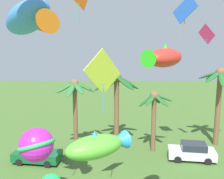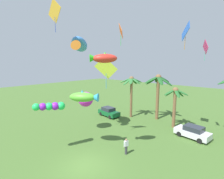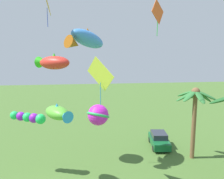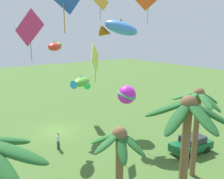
{
  "view_description": "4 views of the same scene",
  "coord_description": "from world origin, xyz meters",
  "views": [
    {
      "loc": [
        -1.43,
        -8.37,
        9.78
      ],
      "look_at": [
        -1.5,
        6.0,
        7.22
      ],
      "focal_mm": 40.69,
      "sensor_mm": 36.0,
      "label": 1
    },
    {
      "loc": [
        10.82,
        -8.4,
        8.84
      ],
      "look_at": [
        -0.71,
        4.42,
        6.13
      ],
      "focal_mm": 26.88,
      "sensor_mm": 36.0,
      "label": 2
    },
    {
      "loc": [
        13.91,
        3.6,
        9.72
      ],
      "look_at": [
        -1.55,
        5.64,
        7.26
      ],
      "focal_mm": 35.74,
      "sensor_mm": 36.0,
      "label": 3
    },
    {
      "loc": [
        9.18,
        22.76,
        10.24
      ],
      "look_at": [
        -2.98,
        6.06,
        5.44
      ],
      "focal_mm": 37.14,
      "sensor_mm": 36.0,
      "label": 4
    }
  ],
  "objects": [
    {
      "name": "kite_diamond_0",
      "position": [
        5.93,
        12.1,
        10.56
      ],
      "size": [
        0.88,
        1.41,
        2.28
      ],
      "color": "#C92B60"
    },
    {
      "name": "kite_diamond_8",
      "position": [
        -1.97,
        4.84,
        8.3
      ],
      "size": [
        1.89,
        1.78,
        3.53
      ],
      "color": "#E0F142"
    },
    {
      "name": "palm_tree_1",
      "position": [
        -1.12,
        15.61,
        5.52
      ],
      "size": [
        4.45,
        4.64,
        7.17
      ],
      "color": "brown",
      "rests_on": "ground"
    },
    {
      "name": "kite_fish_9",
      "position": [
        -5.37,
        3.9,
        10.98
      ],
      "size": [
        3.72,
        3.95,
        2.21
      ],
      "color": "#428BE2"
    },
    {
      "name": "parked_car_1",
      "position": [
        -7.83,
        11.52,
        0.75
      ],
      "size": [
        4.09,
        2.21,
        1.51
      ],
      "color": "#145B2D",
      "rests_on": "ground"
    },
    {
      "name": "palm_tree_0",
      "position": [
        8.68,
        15.45,
        5.74
      ],
      "size": [
        3.93,
        3.84,
        7.64
      ],
      "color": "brown",
      "rests_on": "ground"
    },
    {
      "name": "kite_diamond_7",
      "position": [
        3.95,
        11.47,
        12.33
      ],
      "size": [
        1.44,
        1.77,
        3.09
      ],
      "color": "blue"
    },
    {
      "name": "palm_tree_3",
      "position": [
        -4.86,
        13.72,
        5.21
      ],
      "size": [
        3.62,
        3.53,
        6.77
      ],
      "color": "brown",
      "rests_on": "ground"
    },
    {
      "name": "palm_tree_2",
      "position": [
        2.28,
        13.94,
        4.15
      ],
      "size": [
        3.19,
        3.13,
        5.65
      ],
      "color": "brown",
      "rests_on": "ground"
    },
    {
      "name": "kite_fish_5",
      "position": [
        0.58,
        1.88,
        9.26
      ],
      "size": [
        2.18,
        2.4,
        0.97
      ],
      "color": "red"
    },
    {
      "name": "parked_car_0",
      "position": [
        5.32,
        12.08,
        0.75
      ],
      "size": [
        4.1,
        2.23,
        1.51
      ],
      "color": "silver",
      "rests_on": "ground"
    },
    {
      "name": "kite_ball_1",
      "position": [
        -5.69,
        4.91,
        4.29
      ],
      "size": [
        2.94,
        2.95,
        1.92
      ],
      "color": "#D925D2"
    },
    {
      "name": "kite_fish_6",
      "position": [
        -2.06,
        1.79,
        5.55
      ],
      "size": [
        3.05,
        2.54,
        1.18
      ],
      "color": "#5CBA37"
    }
  ]
}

